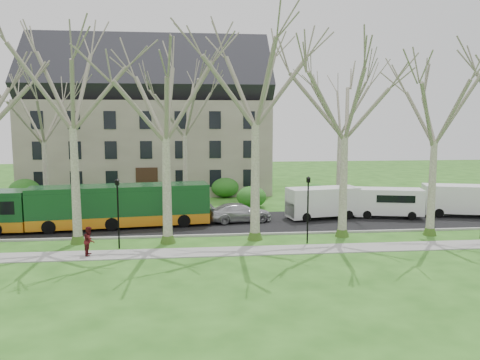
{
  "coord_description": "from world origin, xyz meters",
  "views": [
    {
      "loc": [
        -1.43,
        -30.07,
        7.93
      ],
      "look_at": [
        2.01,
        3.0,
        3.71
      ],
      "focal_mm": 35.0,
      "sensor_mm": 36.0,
      "label": 1
    }
  ],
  "objects_px": {
    "bus_follow": "(121,205)",
    "van_a": "(323,203)",
    "van_c": "(461,201)",
    "pedestrian_b": "(89,241)",
    "van_b": "(388,203)",
    "sedan": "(240,212)"
  },
  "relations": [
    {
      "from": "sedan",
      "to": "van_a",
      "type": "height_order",
      "value": "van_a"
    },
    {
      "from": "bus_follow",
      "to": "pedestrian_b",
      "type": "distance_m",
      "value": 7.47
    },
    {
      "from": "van_b",
      "to": "sedan",
      "type": "bearing_deg",
      "value": -164.92
    },
    {
      "from": "van_c",
      "to": "sedan",
      "type": "bearing_deg",
      "value": -163.18
    },
    {
      "from": "bus_follow",
      "to": "pedestrian_b",
      "type": "relative_size",
      "value": 7.6
    },
    {
      "from": "van_c",
      "to": "van_b",
      "type": "bearing_deg",
      "value": -165.14
    },
    {
      "from": "bus_follow",
      "to": "van_a",
      "type": "bearing_deg",
      "value": -1.57
    },
    {
      "from": "van_c",
      "to": "bus_follow",
      "type": "bearing_deg",
      "value": -161.64
    },
    {
      "from": "van_a",
      "to": "pedestrian_b",
      "type": "xyz_separation_m",
      "value": [
        -16.59,
        -8.85,
        -0.4
      ]
    },
    {
      "from": "sedan",
      "to": "van_a",
      "type": "xyz_separation_m",
      "value": [
        6.81,
        0.59,
        0.53
      ]
    },
    {
      "from": "van_a",
      "to": "van_c",
      "type": "xyz_separation_m",
      "value": [
        11.67,
        -0.31,
        0.03
      ]
    },
    {
      "from": "sedan",
      "to": "pedestrian_b",
      "type": "distance_m",
      "value": 12.8
    },
    {
      "from": "bus_follow",
      "to": "van_c",
      "type": "height_order",
      "value": "bus_follow"
    },
    {
      "from": "bus_follow",
      "to": "sedan",
      "type": "xyz_separation_m",
      "value": [
        8.99,
        0.88,
        -0.9
      ]
    },
    {
      "from": "van_a",
      "to": "van_b",
      "type": "xyz_separation_m",
      "value": [
        5.41,
        -0.19,
        -0.07
      ]
    },
    {
      "from": "bus_follow",
      "to": "sedan",
      "type": "distance_m",
      "value": 9.08
    },
    {
      "from": "sedan",
      "to": "van_c",
      "type": "height_order",
      "value": "van_c"
    },
    {
      "from": "bus_follow",
      "to": "van_c",
      "type": "distance_m",
      "value": 27.49
    },
    {
      "from": "sedan",
      "to": "bus_follow",
      "type": "bearing_deg",
      "value": 87.67
    },
    {
      "from": "bus_follow",
      "to": "van_b",
      "type": "height_order",
      "value": "bus_follow"
    },
    {
      "from": "van_b",
      "to": "pedestrian_b",
      "type": "xyz_separation_m",
      "value": [
        -22.0,
        -8.66,
        -0.34
      ]
    },
    {
      "from": "van_a",
      "to": "bus_follow",
      "type": "bearing_deg",
      "value": 175.67
    }
  ]
}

